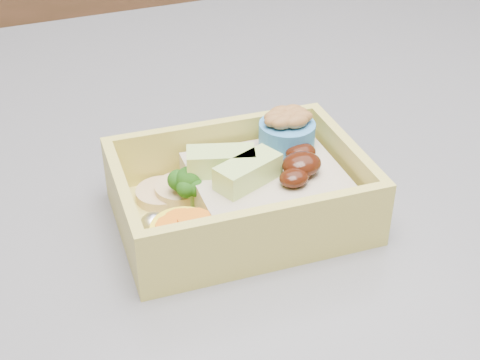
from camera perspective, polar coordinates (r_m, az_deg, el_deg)
name	(u,v)px	position (r m, az deg, el deg)	size (l,w,h in m)	color
bento_box	(247,190)	(0.45, 0.57, -0.85)	(0.17, 0.13, 0.06)	#D5C758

